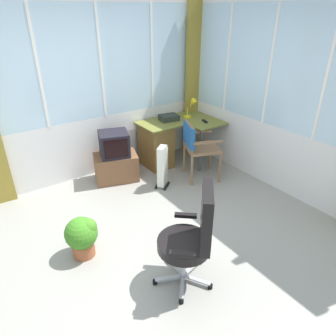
# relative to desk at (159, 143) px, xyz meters

# --- Properties ---
(ground) EXTENTS (5.32, 4.96, 0.06)m
(ground) POSITION_rel_desk_xyz_m (-1.19, -1.65, -0.43)
(ground) COLOR gray
(north_window_panel) EXTENTS (4.32, 0.07, 2.64)m
(north_window_panel) POSITION_rel_desk_xyz_m (-1.19, 0.36, 0.92)
(north_window_panel) COLOR silver
(north_window_panel) RESTS_ON ground
(east_window_panel) EXTENTS (0.07, 3.96, 2.64)m
(east_window_panel) POSITION_rel_desk_xyz_m (1.01, -1.65, 0.93)
(east_window_panel) COLOR silver
(east_window_panel) RESTS_ON ground
(curtain_corner) EXTENTS (0.28, 0.10, 2.54)m
(curtain_corner) POSITION_rel_desk_xyz_m (0.88, 0.23, 0.88)
(curtain_corner) COLOR olive
(curtain_corner) RESTS_ON ground
(desk) EXTENTS (1.25, 0.94, 0.73)m
(desk) POSITION_rel_desk_xyz_m (0.00, 0.00, 0.00)
(desk) COLOR olive
(desk) RESTS_ON ground
(desk_lamp) EXTENTS (0.23, 0.19, 0.34)m
(desk_lamp) POSITION_rel_desk_xyz_m (0.66, -0.05, 0.55)
(desk_lamp) COLOR yellow
(desk_lamp) RESTS_ON desk
(tv_remote) EXTENTS (0.09, 0.16, 0.02)m
(tv_remote) POSITION_rel_desk_xyz_m (0.66, -0.36, 0.35)
(tv_remote) COLOR black
(tv_remote) RESTS_ON desk
(paper_tray) EXTENTS (0.33, 0.28, 0.09)m
(paper_tray) POSITION_rel_desk_xyz_m (0.23, 0.04, 0.38)
(paper_tray) COLOR #252B24
(paper_tray) RESTS_ON desk
(wooden_armchair) EXTENTS (0.63, 0.63, 0.90)m
(wooden_armchair) POSITION_rel_desk_xyz_m (0.18, -0.70, 0.20)
(wooden_armchair) COLOR #836043
(wooden_armchair) RESTS_ON ground
(office_chair) EXTENTS (0.60, 0.61, 1.04)m
(office_chair) POSITION_rel_desk_xyz_m (-1.16, -2.30, 0.18)
(office_chair) COLOR #B7B7BF
(office_chair) RESTS_ON ground
(tv_on_stand) EXTENTS (0.75, 0.62, 0.77)m
(tv_on_stand) POSITION_rel_desk_xyz_m (-0.83, -0.04, -0.06)
(tv_on_stand) COLOR brown
(tv_on_stand) RESTS_ON ground
(space_heater) EXTENTS (0.29, 0.27, 0.64)m
(space_heater) POSITION_rel_desk_xyz_m (-0.36, -0.63, -0.07)
(space_heater) COLOR silver
(space_heater) RESTS_ON ground
(potted_plant) EXTENTS (0.34, 0.34, 0.46)m
(potted_plant) POSITION_rel_desk_xyz_m (-1.88, -1.35, -0.13)
(potted_plant) COLOR #A05433
(potted_plant) RESTS_ON ground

